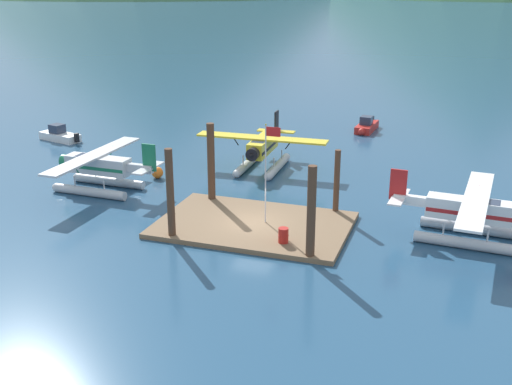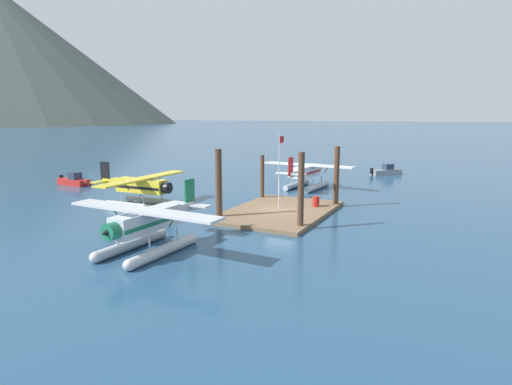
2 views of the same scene
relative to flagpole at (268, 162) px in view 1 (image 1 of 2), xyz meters
name	(u,v)px [view 1 (image 1 of 2)]	position (x,y,z in m)	size (l,w,h in m)	color
ground_plane	(254,227)	(-0.76, -0.34, -4.14)	(1200.00, 1200.00, 0.00)	navy
dock_platform	(254,225)	(-0.76, -0.34, -3.99)	(11.63, 7.73, 0.30)	brown
piling_near_left	(170,195)	(-4.67, -3.67, -1.38)	(0.44, 0.44, 5.53)	#4C3323
piling_near_right	(311,214)	(3.67, -3.82, -1.45)	(0.48, 0.48, 5.38)	#4C3323
piling_far_left	(211,164)	(-4.90, 2.94, -1.38)	(0.50, 0.50, 5.51)	#4C3323
piling_far_right	(337,183)	(3.56, 3.34, -1.96)	(0.38, 0.38, 4.35)	#4C3323
flagpole	(268,162)	(0.00, 0.00, 0.00)	(0.95, 0.10, 6.19)	silver
fuel_drum	(283,235)	(1.81, -2.64, -3.40)	(0.62, 0.62, 0.88)	#AD1E19
mooring_buoy	(157,173)	(-10.89, 6.56, -3.69)	(0.89, 0.89, 0.89)	orange
seaplane_white_stbd_fwd	(469,215)	(11.70, 1.76, -2.56)	(7.97, 10.47, 3.84)	#B7BABF
seaplane_yellow_bow_left	(263,150)	(-4.05, 11.40, -2.56)	(10.44, 7.98, 3.84)	#B7BABF
seaplane_silver_port_fwd	(98,170)	(-13.48, 2.60, -2.56)	(7.98, 10.43, 3.84)	#B7BABF
boat_white_open_west	(59,135)	(-24.90, 13.93, -3.65)	(4.79, 2.52, 1.50)	silver
boat_red_open_north	(366,126)	(1.68, 26.89, -3.65)	(1.79, 4.89, 1.50)	#B2231E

